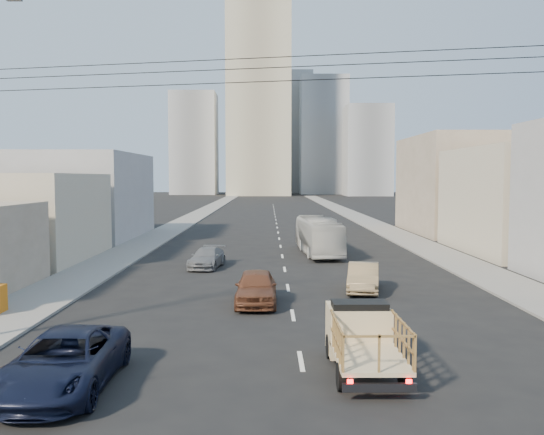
{
  "coord_description": "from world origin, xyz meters",
  "views": [
    {
      "loc": [
        -1.02,
        -15.64,
        5.75
      ],
      "look_at": [
        -0.81,
        16.49,
        3.5
      ],
      "focal_mm": 38.0,
      "sensor_mm": 36.0,
      "label": 1
    }
  ],
  "objects_px": {
    "navy_pickup": "(64,361)",
    "sedan_tan": "(363,277)",
    "sedan_brown": "(256,287)",
    "sedan_grey": "(207,258)",
    "flatbed_pickup": "(364,335)",
    "city_bus": "(318,236)"
  },
  "relations": [
    {
      "from": "sedan_brown",
      "to": "sedan_grey",
      "type": "xyz_separation_m",
      "value": [
        -3.36,
        10.61,
        -0.15
      ]
    },
    {
      "from": "city_bus",
      "to": "flatbed_pickup",
      "type": "bearing_deg",
      "value": -95.71
    },
    {
      "from": "city_bus",
      "to": "sedan_tan",
      "type": "distance_m",
      "value": 14.27
    },
    {
      "from": "flatbed_pickup",
      "to": "sedan_grey",
      "type": "distance_m",
      "value": 20.77
    },
    {
      "from": "city_bus",
      "to": "sedan_tan",
      "type": "relative_size",
      "value": 2.3
    },
    {
      "from": "navy_pickup",
      "to": "sedan_brown",
      "type": "distance_m",
      "value": 11.57
    },
    {
      "from": "navy_pickup",
      "to": "sedan_brown",
      "type": "bearing_deg",
      "value": 64.06
    },
    {
      "from": "city_bus",
      "to": "sedan_grey",
      "type": "bearing_deg",
      "value": -143.33
    },
    {
      "from": "city_bus",
      "to": "sedan_tan",
      "type": "height_order",
      "value": "city_bus"
    },
    {
      "from": "flatbed_pickup",
      "to": "city_bus",
      "type": "xyz_separation_m",
      "value": [
        0.93,
        26.16,
        0.28
      ]
    },
    {
      "from": "city_bus",
      "to": "sedan_brown",
      "type": "height_order",
      "value": "city_bus"
    },
    {
      "from": "flatbed_pickup",
      "to": "sedan_brown",
      "type": "height_order",
      "value": "flatbed_pickup"
    },
    {
      "from": "sedan_tan",
      "to": "city_bus",
      "type": "bearing_deg",
      "value": 104.55
    },
    {
      "from": "sedan_brown",
      "to": "sedan_grey",
      "type": "relative_size",
      "value": 1.05
    },
    {
      "from": "flatbed_pickup",
      "to": "sedan_tan",
      "type": "distance_m",
      "value": 12.11
    },
    {
      "from": "city_bus",
      "to": "sedan_brown",
      "type": "bearing_deg",
      "value": -107.82
    },
    {
      "from": "navy_pickup",
      "to": "sedan_brown",
      "type": "relative_size",
      "value": 1.22
    },
    {
      "from": "sedan_brown",
      "to": "navy_pickup",
      "type": "bearing_deg",
      "value": -115.32
    },
    {
      "from": "navy_pickup",
      "to": "sedan_tan",
      "type": "relative_size",
      "value": 1.29
    },
    {
      "from": "sedan_brown",
      "to": "city_bus",
      "type": "bearing_deg",
      "value": 76.07
    },
    {
      "from": "navy_pickup",
      "to": "sedan_tan",
      "type": "bearing_deg",
      "value": 51.86
    },
    {
      "from": "flatbed_pickup",
      "to": "sedan_grey",
      "type": "relative_size",
      "value": 1.02
    }
  ]
}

